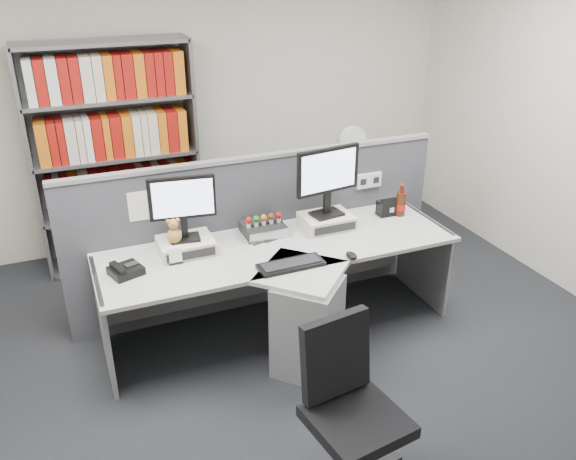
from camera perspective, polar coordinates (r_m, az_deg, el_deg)
name	(u,v)px	position (r m, az deg, el deg)	size (l,w,h in m)	color
ground	(325,395)	(4.04, 3.65, -15.62)	(5.50, 5.50, 0.00)	#25272B
room_shell	(335,130)	(3.17, 4.54, 9.58)	(5.04, 5.54, 2.72)	beige
partition	(260,231)	(4.66, -2.76, -0.08)	(3.00, 0.08, 1.27)	#45464E
desk	(291,292)	(4.21, 0.29, -6.01)	(2.60, 1.20, 0.72)	#B7B8B1
monitor_riser_left	(186,246)	(4.21, -9.84, -1.51)	(0.38, 0.31, 0.10)	beige
monitor_riser_right	(327,221)	(4.54, 3.76, 0.87)	(0.38, 0.31, 0.10)	beige
monitor_left	(182,203)	(4.08, -10.18, 2.61)	(0.46, 0.17, 0.47)	black
monitor_right	(328,176)	(4.40, 3.88, 5.25)	(0.52, 0.20, 0.53)	black
desktop_pc	(263,229)	(4.43, -2.41, 0.11)	(0.30, 0.27, 0.08)	black
figurines	(264,219)	(4.37, -2.36, 1.11)	(0.29, 0.05, 0.09)	beige
keyboard	(291,265)	(3.98, 0.28, -3.37)	(0.46, 0.18, 0.03)	black
mouse	(351,255)	(4.11, 6.15, -2.46)	(0.07, 0.11, 0.04)	black
desk_phone	(125,270)	(4.02, -15.48, -3.77)	(0.24, 0.23, 0.08)	black
desk_calendar	(175,256)	(4.08, -10.90, -2.52)	(0.10, 0.07, 0.12)	black
plush_toy	(174,233)	(4.13, -10.98, -0.24)	(0.11, 0.11, 0.18)	#AC7B39
speaker	(389,208)	(4.81, 9.70, 2.15)	(0.18, 0.10, 0.12)	black
cola_bottle	(401,204)	(4.80, 10.85, 2.51)	(0.08, 0.08, 0.27)	#3F190A
shelving_unit	(117,160)	(5.45, -16.26, 6.49)	(1.41, 0.40, 2.00)	slate
filing_cabinet	(348,208)	(5.85, 5.86, 2.12)	(0.45, 0.61, 0.70)	slate
desk_fan	(351,145)	(5.62, 6.16, 8.22)	(0.29, 0.17, 0.48)	white
office_chair	(349,405)	(3.21, 5.89, -16.52)	(0.63, 0.63, 0.96)	silver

